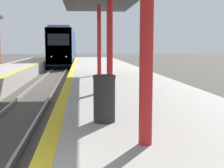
# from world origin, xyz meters

# --- Properties ---
(train) EXTENTS (2.70, 23.90, 4.65)m
(train) POSITION_xyz_m (0.00, 41.28, 2.36)
(train) COLOR black
(train) RESTS_ON ground
(trash_bin) EXTENTS (0.47, 0.47, 0.95)m
(trash_bin) POSITION_xyz_m (2.65, 3.57, 1.46)
(trash_bin) COLOR #262628
(trash_bin) RESTS_ON platform_right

